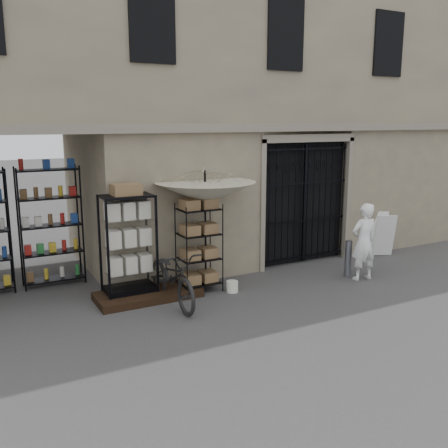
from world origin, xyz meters
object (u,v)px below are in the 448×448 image
display_cabinet (129,249)px  shopkeeper (362,279)px  market_umbrella (205,187)px  white_bucket (232,286)px  bicycle (173,303)px  steel_bollard (348,259)px  easel_sign (382,234)px  wire_rack (199,249)px

display_cabinet → shopkeeper: bearing=-2.5°
market_umbrella → white_bucket: (0.32, -0.57, -1.98)m
bicycle → steel_bollard: size_ratio=2.48×
bicycle → display_cabinet: bearing=134.4°
bicycle → easel_sign: (6.05, 0.69, 0.55)m
wire_rack → market_umbrella: market_umbrella is taller
bicycle → shopkeeper: bicycle is taller
white_bucket → shopkeeper: bearing=-12.0°
display_cabinet → bicycle: 1.34m
shopkeeper → easel_sign: 2.31m
display_cabinet → wire_rack: (1.40, -0.19, -0.12)m
bicycle → shopkeeper: size_ratio=1.21×
wire_rack → white_bucket: 1.02m
steel_bollard → shopkeeper: bearing=-61.1°
bicycle → easel_sign: size_ratio=1.90×
wire_rack → shopkeeper: bearing=-29.8°
white_bucket → bicycle: size_ratio=0.12×
white_bucket → easel_sign: size_ratio=0.22×
market_umbrella → steel_bollard: bearing=-16.3°
bicycle → steel_bollard: bearing=-4.0°
display_cabinet → easel_sign: 6.69m
white_bucket → steel_bollard: bearing=-6.8°
shopkeeper → market_umbrella: bearing=-16.0°
bicycle → wire_rack: bearing=30.2°
display_cabinet → steel_bollard: (4.67, -0.93, -0.59)m
wire_rack → bicycle: size_ratio=0.88×
steel_bollard → easel_sign: 2.24m
display_cabinet → market_umbrella: market_umbrella is taller
shopkeeper → easel_sign: (1.85, 1.27, 0.55)m
display_cabinet → steel_bollard: display_cabinet is taller
white_bucket → steel_bollard: size_ratio=0.29×
white_bucket → easel_sign: easel_sign is taller
wire_rack → bicycle: (-0.77, -0.45, -0.88)m
white_bucket → shopkeeper: (2.90, -0.61, -0.11)m
market_umbrella → shopkeeper: 4.01m
display_cabinet → market_umbrella: 1.95m
shopkeeper → easel_sign: bearing=-141.5°
shopkeeper → display_cabinet: bearing=-10.1°
display_cabinet → shopkeeper: 5.08m
market_umbrella → bicycle: market_umbrella is taller
white_bucket → bicycle: (-1.31, -0.04, -0.11)m
wire_rack → white_bucket: bearing=-50.4°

